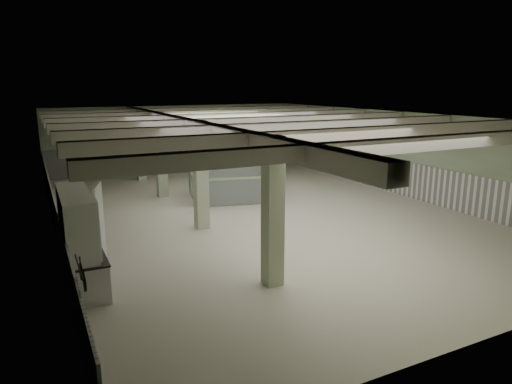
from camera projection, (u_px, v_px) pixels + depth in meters
name	position (u px, v px, depth m)	size (l,w,h in m)	color
floor	(255.00, 212.00, 17.40)	(20.00, 20.00, 0.00)	beige
ceiling	(255.00, 116.00, 16.57)	(14.00, 20.00, 0.02)	beige
wall_back	(177.00, 138.00, 25.71)	(14.00, 0.02, 3.60)	#A7BB95
wall_front	(499.00, 249.00, 8.27)	(14.00, 0.02, 3.60)	#A7BB95
wall_left	(50.00, 182.00, 13.96)	(0.02, 20.00, 3.60)	#A7BB95
wall_right	(398.00, 153.00, 20.02)	(0.02, 20.00, 3.60)	#A7BB95
wainscot_left	(55.00, 215.00, 14.21)	(0.05, 19.90, 1.50)	white
wainscot_right	(396.00, 176.00, 20.25)	(0.05, 19.90, 1.50)	white
wainscot_back	(178.00, 156.00, 25.92)	(13.90, 0.05, 1.50)	white
girder	(189.00, 125.00, 15.54)	(0.45, 19.90, 0.40)	beige
beam_a	(405.00, 145.00, 10.08)	(13.90, 0.35, 0.32)	beige
beam_b	(337.00, 134.00, 12.26)	(13.90, 0.35, 0.32)	beige
beam_c	(290.00, 127.00, 14.44)	(13.90, 0.35, 0.32)	beige
beam_d	(255.00, 121.00, 16.62)	(13.90, 0.35, 0.32)	beige
beam_e	(228.00, 117.00, 18.80)	(13.90, 0.35, 0.32)	beige
beam_f	(207.00, 114.00, 20.98)	(13.90, 0.35, 0.32)	beige
beam_g	(190.00, 111.00, 23.16)	(13.90, 0.35, 0.32)	beige
column_a	(273.00, 212.00, 10.67)	(0.42, 0.42, 3.60)	#B3C39D
column_b	(201.00, 175.00, 15.03)	(0.42, 0.42, 3.60)	#B3C39D
column_c	(161.00, 155.00, 19.39)	(0.42, 0.42, 3.60)	#B3C39D
column_d	(140.00, 144.00, 22.88)	(0.42, 0.42, 3.60)	#B3C39D
hook_rail	(79.00, 267.00, 7.35)	(0.02, 0.02, 1.20)	black
pendant_front	(352.00, 147.00, 12.56)	(0.44, 0.44, 0.22)	#324333
pendant_mid	(261.00, 130.00, 17.35)	(0.44, 0.44, 0.22)	#324333
pendant_back	(213.00, 121.00, 21.71)	(0.44, 0.44, 0.22)	#324333
prep_counter	(81.00, 254.00, 11.76)	(0.80, 4.58, 0.91)	#BBBBC0
pitcher_near	(89.00, 243.00, 10.83)	(0.20, 0.23, 0.29)	#BBBBC0
pitcher_far	(93.00, 255.00, 10.11)	(0.18, 0.21, 0.27)	#BBBBC0
veg_colander	(80.00, 224.00, 12.43)	(0.47, 0.47, 0.21)	#3E3E43
orange_bowl	(80.00, 233.00, 11.91)	(0.22, 0.22, 0.08)	#B2B2B7
skillet_near	(85.00, 283.00, 7.25)	(0.26, 0.26, 0.04)	black
skillet_far	(81.00, 272.00, 7.71)	(0.29, 0.29, 0.04)	black
walkin_cooler	(79.00, 237.00, 10.77)	(0.98, 2.65, 2.43)	silver
guard_booth	(231.00, 154.00, 19.16)	(4.10, 3.70, 2.84)	#9DB691
filing_cabinet	(265.00, 176.00, 20.65)	(0.45, 0.65, 1.40)	#5C6050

